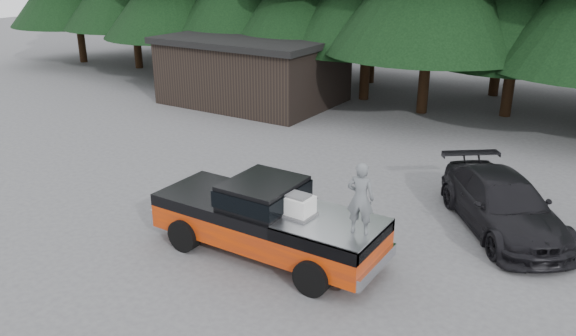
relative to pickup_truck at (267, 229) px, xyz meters
The scene contains 7 objects.
ground 1.07m from the pickup_truck, 125.85° to the left, with size 120.00×120.00×0.00m, color #4F4F51.
pickup_truck is the anchor object (origin of this frame).
truck_cab 0.97m from the pickup_truck, behind, with size 1.66×1.90×0.59m, color black.
air_compressor 1.31m from the pickup_truck, ahead, with size 0.66×0.55×0.46m, color white.
man_on_bed 2.92m from the pickup_truck, ahead, with size 0.59×0.39×1.62m, color #5C6064.
parked_car 6.42m from the pickup_truck, 44.53° to the left, with size 2.07×5.09×1.48m, color black.
utility_building 15.87m from the pickup_truck, 126.82° to the left, with size 8.40×6.40×3.30m.
Camera 1 is at (7.57, -10.85, 6.93)m, focal length 35.00 mm.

